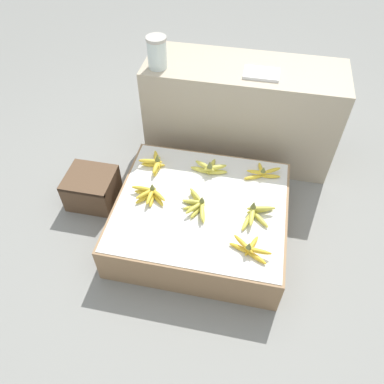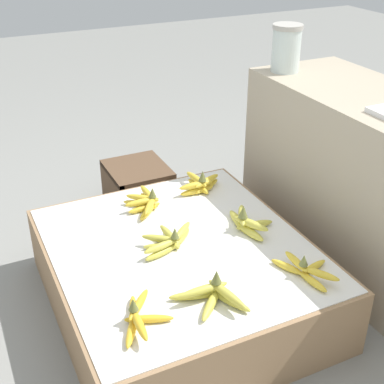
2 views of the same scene
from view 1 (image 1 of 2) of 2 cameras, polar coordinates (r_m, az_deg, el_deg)
The scene contains 13 objects.
ground_plane at distance 2.43m, azimuth 1.30°, elevation -5.85°, with size 10.00×10.00×0.00m, color gray.
display_platform at distance 2.32m, azimuth 1.36°, elevation -3.93°, with size 1.02×0.91×0.26m.
back_vendor_table at distance 2.75m, azimuth 7.42°, elevation 11.90°, with size 1.32×0.47×0.72m.
wooden_crate at distance 2.60m, azimuth -15.01°, elevation 0.57°, with size 0.31×0.28×0.22m.
banana_bunch_front_midright at distance 2.02m, azimuth 8.79°, elevation -8.55°, with size 0.23×0.18×0.09m.
banana_bunch_middle_left at distance 2.25m, azimuth -6.45°, elevation -0.34°, with size 0.23×0.15×0.09m.
banana_bunch_middle_midleft at distance 2.18m, azimuth 0.73°, elevation -2.01°, with size 0.17×0.24×0.09m.
banana_bunch_middle_midright at distance 2.17m, azimuth 9.71°, elevation -3.25°, with size 0.19×0.22×0.10m.
banana_bunch_back_left at distance 2.43m, azimuth -5.62°, elevation 4.47°, with size 0.17×0.22×0.10m.
banana_bunch_back_midleft at distance 2.38m, azimuth 2.73°, elevation 3.66°, with size 0.24×0.16×0.11m.
banana_bunch_back_midright at distance 2.40m, azimuth 10.72°, elevation 2.89°, with size 0.23×0.18×0.09m.
glass_jar at distance 2.48m, azimuth -5.35°, elevation 20.43°, with size 0.13×0.13×0.20m.
foam_tray_white at distance 2.48m, azimuth 10.54°, elevation 17.34°, with size 0.22×0.15×0.02m.
Camera 1 is at (0.23, -1.42, 1.96)m, focal length 35.00 mm.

